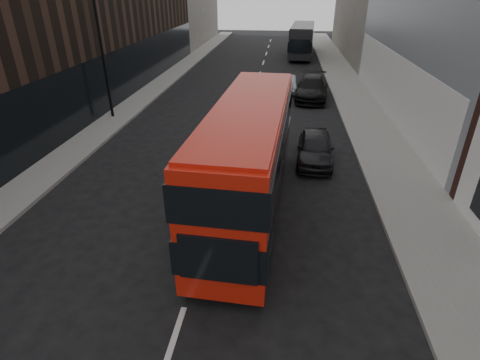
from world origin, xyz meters
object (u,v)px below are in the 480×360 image
(street_lamp, at_px, (103,49))
(car_b, at_px, (287,84))
(car_c, at_px, (312,88))
(red_bus, at_px, (249,155))
(car_a, at_px, (315,147))
(grey_bus, at_px, (302,39))

(street_lamp, distance_m, car_b, 13.87)
(street_lamp, bearing_deg, car_c, 25.75)
(red_bus, distance_m, car_a, 5.67)
(grey_bus, xyz_separation_m, car_b, (-1.60, -16.66, -1.24))
(red_bus, height_order, car_a, red_bus)
(red_bus, bearing_deg, car_a, 63.52)
(red_bus, xyz_separation_m, grey_bus, (2.91, 34.44, -0.41))
(car_a, relative_size, car_c, 0.76)
(street_lamp, xyz_separation_m, car_b, (10.76, 8.00, -3.57))
(car_b, relative_size, car_c, 0.69)
(car_a, bearing_deg, red_bus, -116.33)
(street_lamp, xyz_separation_m, red_bus, (9.45, -9.78, -1.91))
(car_a, bearing_deg, car_b, 99.29)
(grey_bus, xyz_separation_m, car_c, (0.23, -18.59, -1.07))
(street_lamp, bearing_deg, grey_bus, 63.38)
(red_bus, distance_m, grey_bus, 34.56)
(car_a, distance_m, car_b, 13.11)
(car_a, relative_size, car_b, 1.10)
(red_bus, distance_m, car_b, 17.90)
(grey_bus, xyz_separation_m, car_a, (-0.22, -29.70, -1.16))
(street_lamp, height_order, grey_bus, street_lamp)
(street_lamp, xyz_separation_m, car_a, (12.14, -5.04, -3.49))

